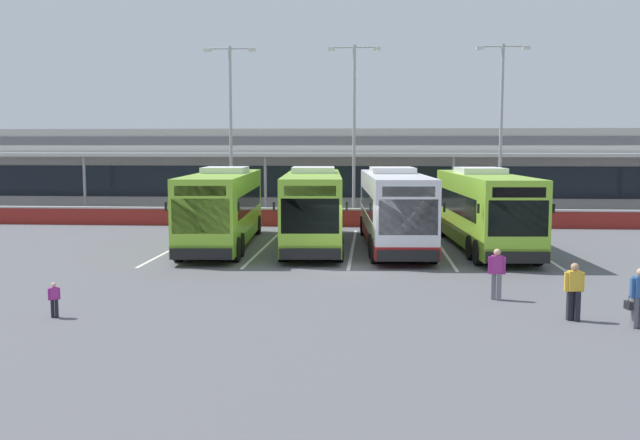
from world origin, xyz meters
The scene contains 19 objects.
ground_plane centered at (0.00, 0.00, 0.00)m, with size 200.00×200.00×0.00m, color #56565B.
terminal_building centered at (0.00, 26.91, 3.01)m, with size 70.00×13.00×6.00m.
red_barrier_wall centered at (0.00, 14.50, 0.56)m, with size 60.00×0.40×1.10m.
coach_bus_leftmost centered at (-6.23, 5.84, 1.79)m, with size 3.52×12.28×3.78m.
coach_bus_left_centre centered at (-1.92, 6.17, 1.79)m, with size 3.52×12.28×3.78m.
coach_bus_centre centered at (1.94, 6.00, 1.79)m, with size 3.52×12.28×3.78m.
coach_bus_right_centre centered at (6.11, 5.85, 1.79)m, with size 3.52×12.28×3.78m.
bay_stripe_far_west centered at (-8.40, 6.00, 0.00)m, with size 0.14×13.00×0.01m, color silver.
bay_stripe_west centered at (-4.20, 6.00, 0.00)m, with size 0.14×13.00×0.01m, color silver.
bay_stripe_mid_west centered at (0.00, 6.00, 0.00)m, with size 0.14×13.00×0.01m, color silver.
bay_stripe_centre centered at (4.20, 6.00, 0.00)m, with size 0.14×13.00×0.01m, color silver.
bay_stripe_mid_east centered at (8.40, 6.00, 0.00)m, with size 0.14×13.00×0.01m, color silver.
pedestrian_with_handbag centered at (7.95, -8.66, 0.86)m, with size 0.64×0.33×1.62m.
pedestrian_in_dark_coat centered at (4.81, -5.36, 0.87)m, with size 0.54×0.33×1.62m.
pedestrian_child centered at (-8.01, -8.62, 0.54)m, with size 0.31×0.23×1.00m.
pedestrian_near_bin centered at (6.47, -7.93, 0.87)m, with size 0.53×0.30×1.62m.
lamp_post_west centered at (-8.03, 17.02, 6.29)m, with size 3.24×0.28×11.00m.
lamp_post_centre centered at (-0.24, 16.98, 6.29)m, with size 3.24×0.28×11.00m.
lamp_post_east centered at (8.83, 17.21, 6.29)m, with size 3.24×0.28×11.00m.
Camera 1 is at (0.88, -27.65, 4.83)m, focal length 39.88 mm.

